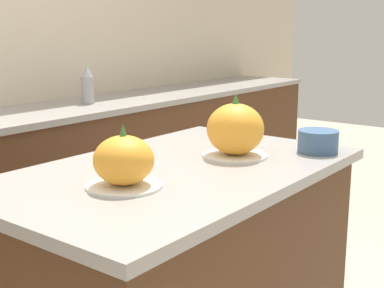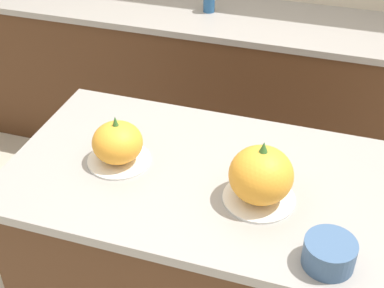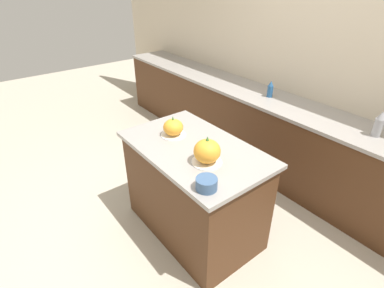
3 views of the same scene
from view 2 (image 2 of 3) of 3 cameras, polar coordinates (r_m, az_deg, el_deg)
kitchen_island at (r=2.10m, az=0.18°, el=-12.46°), size 1.26×0.77×0.89m
back_counter at (r=3.13m, az=7.67°, el=5.43°), size 6.00×0.60×0.90m
pumpkin_cake_left at (r=1.82m, az=-7.94°, el=0.02°), size 0.22×0.22×0.18m
pumpkin_cake_right at (r=1.65m, az=7.36°, el=-3.43°), size 0.23×0.23×0.22m
mixing_bowl at (r=1.52m, az=14.43°, el=-11.22°), size 0.14×0.14×0.08m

